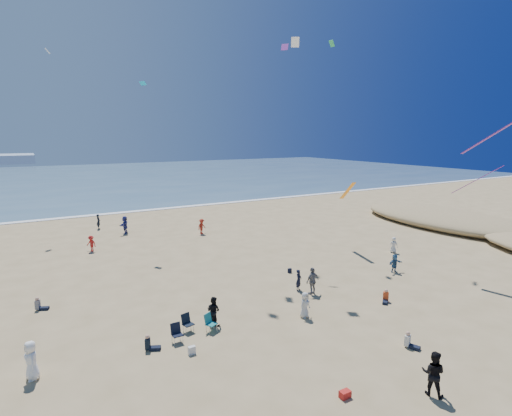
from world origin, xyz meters
TOP-DOWN VIEW (x-y plane):
  - ground at (0.00, 0.00)m, footprint 220.00×220.00m
  - ocean at (0.00, 95.00)m, footprint 220.00×100.00m
  - surf_line at (0.00, 45.00)m, footprint 220.00×1.20m
  - standing_flyers at (3.24, 16.76)m, footprint 29.64×39.08m
  - seated_group at (1.27, 4.82)m, footprint 20.40×22.84m
  - chair_cluster at (-1.98, 7.89)m, footprint 2.71×1.47m
  - white_tote at (-2.70, 6.17)m, footprint 0.35×0.20m
  - black_backpack at (-0.55, 8.43)m, footprint 0.30×0.22m
  - cooler at (1.50, -0.08)m, footprint 0.45×0.30m
  - navy_bag at (8.18, 13.40)m, footprint 0.28×0.18m
  - kites_aloft at (9.32, 12.99)m, footprint 44.52×39.82m

SIDE VIEW (x-z plane):
  - ground at x=0.00m, z-range 0.00..0.00m
  - ocean at x=0.00m, z-range 0.00..0.06m
  - surf_line at x=0.00m, z-range 0.00..0.08m
  - cooler at x=1.50m, z-range 0.00..0.30m
  - navy_bag at x=8.18m, z-range 0.00..0.34m
  - black_backpack at x=-0.55m, z-range 0.00..0.38m
  - white_tote at x=-2.70m, z-range 0.00..0.40m
  - seated_group at x=1.27m, z-range 0.00..0.84m
  - chair_cluster at x=-1.98m, z-range 0.00..1.00m
  - standing_flyers at x=3.24m, z-range -0.11..1.83m
  - kites_aloft at x=9.32m, z-range -0.31..27.45m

